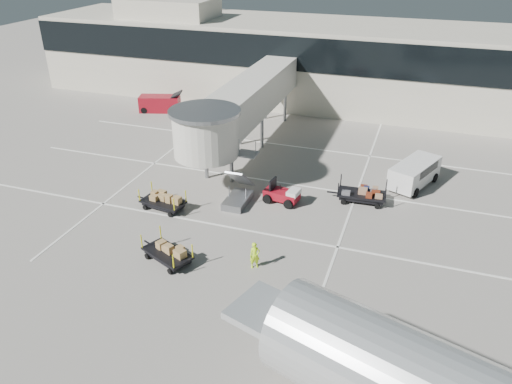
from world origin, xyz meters
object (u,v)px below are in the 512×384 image
box_cart_far (162,201)px  belt_loader (160,104)px  ground_worker (255,255)px  minivan (415,171)px  box_cart_near (168,252)px  baggage_tug (283,194)px  suitcase_cart (360,194)px

box_cart_far → belt_loader: 20.43m
belt_loader → box_cart_far: bearing=-77.9°
box_cart_far → ground_worker: 8.99m
ground_worker → minivan: bearing=28.4°
box_cart_near → ground_worker: 4.91m
minivan → belt_loader: (-25.47, 8.76, -0.28)m
box_cart_far → minivan: 18.07m
box_cart_far → belt_loader: size_ratio=0.80×
ground_worker → belt_loader: (-17.84, 22.04, 0.01)m
baggage_tug → ground_worker: size_ratio=1.62×
suitcase_cart → minivan: minivan is taller
baggage_tug → minivan: size_ratio=0.50×
box_cart_far → belt_loader: bearing=127.5°
baggage_tug → ground_worker: ground_worker is taller
baggage_tug → belt_loader: bearing=148.9°
baggage_tug → box_cart_far: baggage_tug is taller
minivan → belt_loader: belt_loader is taller
baggage_tug → belt_loader: 22.42m
ground_worker → minivan: (7.63, 13.27, 0.29)m
baggage_tug → box_cart_near: (-4.14, -8.63, -0.03)m
box_cart_near → minivan: (12.43, 14.26, 0.54)m
suitcase_cart → ground_worker: size_ratio=2.55×
baggage_tug → box_cart_near: size_ratio=0.70×
baggage_tug → minivan: (8.29, 5.63, 0.50)m
belt_loader → box_cart_near: bearing=-77.3°
baggage_tug → suitcase_cart: bearing=28.7°
box_cart_near → box_cart_far: 6.04m
box_cart_far → minivan: size_ratio=0.72×
box_cart_near → belt_loader: (-13.04, 23.03, 0.26)m
suitcase_cart → baggage_tug: bearing=-163.5°
ground_worker → minivan: size_ratio=0.31×
box_cart_near → belt_loader: belt_loader is taller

